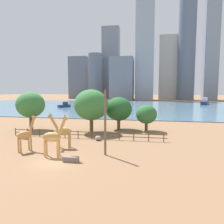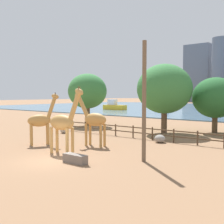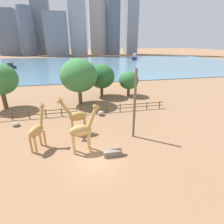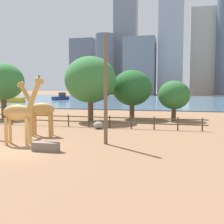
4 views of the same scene
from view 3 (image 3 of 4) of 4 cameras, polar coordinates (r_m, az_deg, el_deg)
name	(u,v)px [view 3 (image 3 of 4)]	position (r m, az deg, el deg)	size (l,w,h in m)	color
ground_plane	(76,64)	(94.38, -11.61, 15.08)	(400.00, 400.00, 0.00)	#8C6647
harbor_water	(76,65)	(91.39, -11.57, 14.94)	(180.00, 86.00, 0.20)	slate
giraffe_tall	(76,116)	(21.43, -11.59, -1.34)	(3.47, 1.17, 4.93)	#C18C47
giraffe_companion	(37,130)	(19.64, -23.26, -5.46)	(1.91, 2.77, 4.77)	#C18C47
giraffe_young	(82,130)	(17.88, -9.70, -5.86)	(3.31, 1.17, 5.17)	tan
utility_pole	(135,105)	(19.87, 7.40, 2.34)	(0.28, 0.28, 8.10)	brown
boulder_near_fence	(16,124)	(27.01, -28.87, -3.54)	(1.02, 0.76, 0.57)	gray
boulder_by_pole	(101,113)	(27.18, -3.60, -0.32)	(1.02, 0.99, 0.74)	gray
feeding_trough	(113,153)	(17.97, 0.26, -13.26)	(1.80, 0.60, 0.60)	#72665B
enclosure_fence	(85,110)	(27.63, -8.70, 0.72)	(26.12, 0.14, 1.30)	#4C3826
tree_left_large	(79,76)	(31.54, -10.82, 11.59)	(6.42, 6.42, 8.09)	brown
tree_right_tall	(129,80)	(36.69, 5.50, 10.22)	(4.04, 4.04, 5.09)	brown
tree_left_small	(101,76)	(35.97, -3.47, 11.50)	(5.31, 5.31, 6.55)	brown
boat_ferry	(134,57)	(115.80, 7.30, 17.25)	(5.53, 8.70, 3.60)	navy
boat_sailboat	(9,67)	(85.51, -30.47, 12.59)	(4.66, 5.54, 2.37)	navy
skyline_tower_needle	(8,33)	(176.24, -30.71, 21.33)	(15.37, 12.40, 34.46)	slate
skyline_block_central	(27,32)	(163.53, -25.89, 22.49)	(10.89, 10.89, 35.49)	slate
skyline_tower_glass	(97,25)	(167.15, -4.88, 26.46)	(13.51, 10.06, 47.75)	#B7B2A8
skyline_block_right	(41,18)	(175.81, -22.11, 26.65)	(14.03, 8.72, 58.51)	slate
skyline_tower_short	(113,0)	(165.31, 0.32, 32.79)	(12.15, 12.15, 83.23)	slate
skyline_block_wide	(57,35)	(150.17, -17.60, 22.86)	(16.58, 12.13, 30.70)	slate
skyline_tower_far	(76,7)	(156.64, -11.62, 30.61)	(12.97, 12.81, 70.30)	#939EAD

